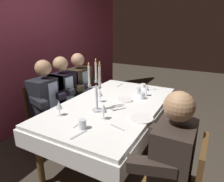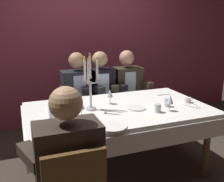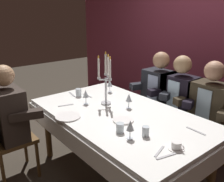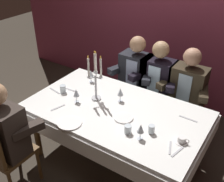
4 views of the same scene
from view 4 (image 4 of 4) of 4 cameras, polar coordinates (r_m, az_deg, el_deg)
ground_plane at (r=3.39m, az=0.65°, el=-14.09°), size 12.00×12.00×0.00m
back_wall at (r=4.03m, az=14.19°, el=15.07°), size 6.00×0.12×2.70m
dining_table at (r=2.98m, az=0.72°, el=-5.64°), size 1.94×1.14×0.74m
candelabra at (r=2.94m, az=-3.49°, el=2.65°), size 0.15×0.17×0.59m
dinner_plate_0 at (r=2.77m, az=2.42°, el=-5.59°), size 0.20×0.20×0.01m
dinner_plate_1 at (r=2.73m, az=-8.89°, el=-6.60°), size 0.25×0.25×0.01m
wine_glass_0 at (r=3.37m, az=-4.46°, el=3.65°), size 0.07×0.07×0.16m
wine_glass_1 at (r=2.97m, az=1.76°, el=-0.26°), size 0.07×0.07×0.16m
wine_glass_2 at (r=2.47m, az=6.04°, el=-7.92°), size 0.07×0.07×0.16m
wine_glass_3 at (r=2.98m, az=-7.55°, el=-0.45°), size 0.07×0.07×0.16m
water_tumbler_0 at (r=2.59m, az=8.30°, el=-7.96°), size 0.06×0.06×0.09m
water_tumbler_1 at (r=3.22m, az=-10.28°, el=0.43°), size 0.07×0.07×0.09m
water_tumbler_2 at (r=2.57m, az=3.36°, el=-8.04°), size 0.07×0.07×0.09m
coffee_cup_0 at (r=2.56m, az=14.50°, el=-9.92°), size 0.13×0.12×0.06m
fork_0 at (r=2.98m, az=-11.31°, el=-3.43°), size 0.06×0.17×0.01m
fork_1 at (r=2.47m, az=13.61°, el=-12.30°), size 0.06×0.17×0.01m
knife_2 at (r=3.29m, az=-11.92°, el=0.04°), size 0.19×0.05×0.01m
fork_3 at (r=3.26m, az=-8.46°, el=0.17°), size 0.17×0.03×0.01m
knife_4 at (r=2.87m, az=15.70°, el=-5.63°), size 0.19×0.02×0.01m
spoon_5 at (r=2.49m, az=12.11°, el=-11.57°), size 0.07×0.17×0.01m
seated_diner_0 at (r=2.83m, az=-21.81°, el=-7.60°), size 0.63×0.48×1.24m
seated_diner_1 at (r=3.67m, az=5.18°, el=3.97°), size 0.63×0.48×1.24m
seated_diner_2 at (r=3.55m, az=9.68°, el=2.63°), size 0.63×0.48×1.24m
seated_diner_3 at (r=3.44m, az=15.60°, el=0.85°), size 0.63×0.48×1.24m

